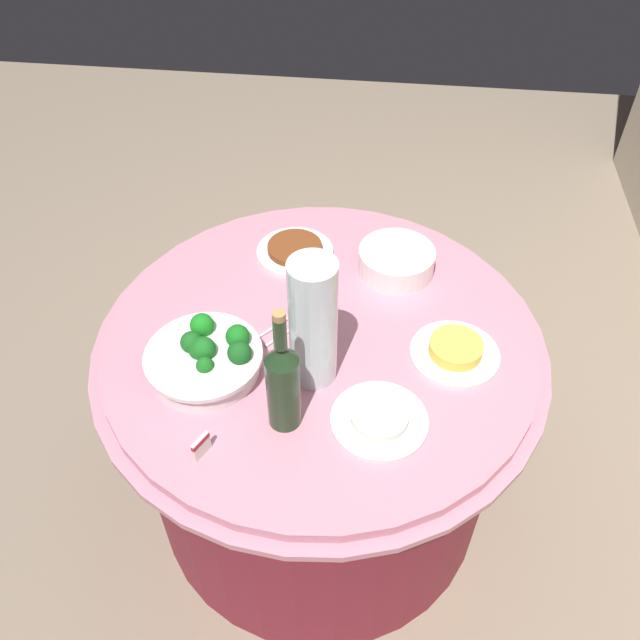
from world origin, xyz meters
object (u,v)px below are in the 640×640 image
(broccoli_bowl, at_px, (206,358))
(food_plate_rice, at_px, (379,419))
(serving_tongs, at_px, (287,325))
(decorative_fruit_vase, at_px, (314,329))
(plate_stack, at_px, (396,261))
(wine_bottle, at_px, (283,383))
(food_plate_stir_fry, at_px, (295,250))
(label_placard_front, at_px, (201,446))
(food_plate_fried_egg, at_px, (455,351))

(broccoli_bowl, xyz_separation_m, food_plate_rice, (0.11, 0.42, -0.03))
(broccoli_bowl, xyz_separation_m, serving_tongs, (-0.17, 0.17, -0.04))
(broccoli_bowl, height_order, decorative_fruit_vase, decorative_fruit_vase)
(plate_stack, distance_m, decorative_fruit_vase, 0.45)
(wine_bottle, xyz_separation_m, decorative_fruit_vase, (-0.14, 0.05, 0.02))
(serving_tongs, distance_m, food_plate_stir_fry, 0.29)
(serving_tongs, bearing_deg, food_plate_stir_fry, -175.47)
(broccoli_bowl, xyz_separation_m, plate_stack, (-0.42, 0.43, -0.01))
(wine_bottle, height_order, decorative_fruit_vase, decorative_fruit_vase)
(plate_stack, distance_m, food_plate_rice, 0.53)
(food_plate_rice, relative_size, label_placard_front, 4.00)
(broccoli_bowl, relative_size, plate_stack, 1.33)
(broccoli_bowl, relative_size, decorative_fruit_vase, 0.82)
(label_placard_front, bearing_deg, wine_bottle, 124.52)
(serving_tongs, xyz_separation_m, food_plate_fried_egg, (0.05, 0.42, 0.01))
(decorative_fruit_vase, bearing_deg, food_plate_rice, 52.05)
(food_plate_fried_egg, bearing_deg, wine_bottle, -57.78)
(decorative_fruit_vase, xyz_separation_m, food_plate_stir_fry, (-0.44, -0.11, -0.14))
(wine_bottle, height_order, serving_tongs, wine_bottle)
(broccoli_bowl, height_order, label_placard_front, broccoli_bowl)
(plate_stack, relative_size, food_plate_rice, 0.95)
(broccoli_bowl, relative_size, wine_bottle, 0.83)
(food_plate_stir_fry, bearing_deg, food_plate_rice, 25.82)
(food_plate_stir_fry, relative_size, label_placard_front, 4.00)
(broccoli_bowl, bearing_deg, food_plate_rice, 75.67)
(broccoli_bowl, distance_m, serving_tongs, 0.24)
(plate_stack, relative_size, food_plate_fried_egg, 0.95)
(food_plate_stir_fry, xyz_separation_m, label_placard_front, (0.70, -0.10, 0.02))
(food_plate_fried_egg, relative_size, food_plate_rice, 1.00)
(decorative_fruit_vase, distance_m, label_placard_front, 0.35)
(broccoli_bowl, xyz_separation_m, food_plate_stir_fry, (-0.46, 0.14, -0.03))
(broccoli_bowl, distance_m, food_plate_rice, 0.43)
(serving_tongs, bearing_deg, food_plate_rice, 42.51)
(broccoli_bowl, height_order, food_plate_fried_egg, broccoli_bowl)
(plate_stack, height_order, food_plate_stir_fry, plate_stack)
(food_plate_stir_fry, height_order, food_plate_rice, food_plate_rice)
(plate_stack, xyz_separation_m, food_plate_stir_fry, (-0.04, -0.29, -0.02))
(broccoli_bowl, distance_m, decorative_fruit_vase, 0.28)
(food_plate_stir_fry, xyz_separation_m, food_plate_rice, (0.57, 0.27, -0.00))
(serving_tongs, bearing_deg, broccoli_bowl, -44.87)
(serving_tongs, distance_m, food_plate_rice, 0.37)
(food_plate_fried_egg, xyz_separation_m, food_plate_stir_fry, (-0.34, -0.45, -0.00))
(decorative_fruit_vase, xyz_separation_m, food_plate_rice, (0.13, 0.16, -0.14))
(decorative_fruit_vase, relative_size, food_plate_fried_egg, 1.55)
(plate_stack, height_order, label_placard_front, plate_stack)
(decorative_fruit_vase, bearing_deg, food_plate_fried_egg, 106.28)
(decorative_fruit_vase, relative_size, serving_tongs, 2.25)
(decorative_fruit_vase, bearing_deg, food_plate_stir_fry, -165.65)
(broccoli_bowl, xyz_separation_m, wine_bottle, (0.12, 0.21, 0.09))
(wine_bottle, height_order, label_placard_front, wine_bottle)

